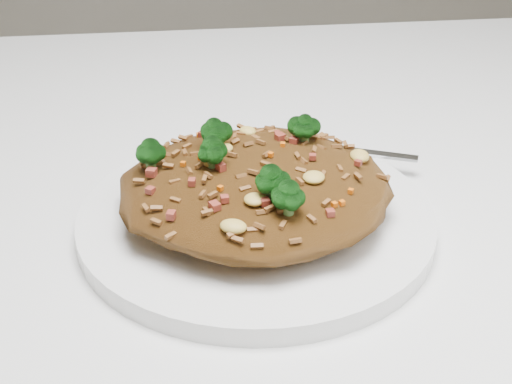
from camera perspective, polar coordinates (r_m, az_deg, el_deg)
dining_table at (r=0.61m, az=-10.19°, el=-7.20°), size 1.20×0.80×0.75m
plate at (r=0.50m, az=0.00°, el=-2.17°), size 0.25×0.25×0.01m
fried_rice at (r=0.49m, az=-0.05°, el=1.14°), size 0.19×0.17×0.06m
fork at (r=0.58m, az=5.70°, el=3.53°), size 0.16×0.08×0.00m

